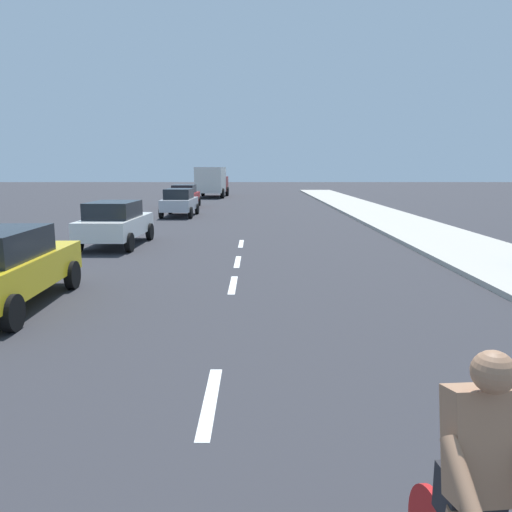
# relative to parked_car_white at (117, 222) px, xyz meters

# --- Properties ---
(ground_plane) EXTENTS (160.00, 160.00, 0.00)m
(ground_plane) POSITION_rel_parked_car_white_xyz_m (4.42, -0.21, -0.84)
(ground_plane) COLOR #2D2D33
(sidewalk_strip) EXTENTS (3.60, 80.00, 0.14)m
(sidewalk_strip) POSITION_rel_parked_car_white_xyz_m (12.02, 1.79, -0.77)
(sidewalk_strip) COLOR #B2ADA3
(sidewalk_strip) RESTS_ON ground
(lane_stripe_2) EXTENTS (0.16, 1.80, 0.01)m
(lane_stripe_2) POSITION_rel_parked_car_white_xyz_m (4.42, -11.71, -0.83)
(lane_stripe_2) COLOR white
(lane_stripe_2) RESTS_ON ground
(lane_stripe_3) EXTENTS (0.16, 1.80, 0.01)m
(lane_stripe_3) POSITION_rel_parked_car_white_xyz_m (4.42, -5.90, -0.83)
(lane_stripe_3) COLOR white
(lane_stripe_3) RESTS_ON ground
(lane_stripe_4) EXTENTS (0.16, 1.80, 0.01)m
(lane_stripe_4) POSITION_rel_parked_car_white_xyz_m (4.42, -3.03, -0.83)
(lane_stripe_4) COLOR white
(lane_stripe_4) RESTS_ON ground
(lane_stripe_5) EXTENTS (0.16, 1.80, 0.01)m
(lane_stripe_5) POSITION_rel_parked_car_white_xyz_m (4.42, 0.44, -0.83)
(lane_stripe_5) COLOR white
(lane_stripe_5) RESTS_ON ground
(parked_car_white) EXTENTS (1.97, 4.10, 1.57)m
(parked_car_white) POSITION_rel_parked_car_white_xyz_m (0.00, 0.00, 0.00)
(parked_car_white) COLOR white
(parked_car_white) RESTS_ON ground
(parked_car_silver) EXTENTS (1.84, 3.86, 1.57)m
(parked_car_silver) POSITION_rel_parked_car_white_xyz_m (0.60, 10.69, -0.00)
(parked_car_silver) COLOR #B7BABF
(parked_car_silver) RESTS_ON ground
(parked_car_red) EXTENTS (1.87, 3.96, 1.57)m
(parked_car_red) POSITION_rel_parked_car_white_xyz_m (-0.04, 17.18, -0.00)
(parked_car_red) COLOR red
(parked_car_red) RESTS_ON ground
(delivery_truck) EXTENTS (2.91, 6.35, 2.80)m
(delivery_truck) POSITION_rel_parked_car_white_xyz_m (0.80, 29.29, 0.67)
(delivery_truck) COLOR maroon
(delivery_truck) RESTS_ON ground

